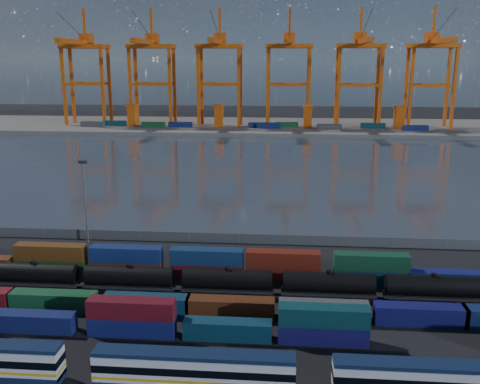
{
  "coord_description": "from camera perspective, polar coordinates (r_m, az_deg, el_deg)",
  "views": [
    {
      "loc": [
        8.5,
        -71.89,
        35.44
      ],
      "look_at": [
        0.0,
        30.0,
        10.0
      ],
      "focal_mm": 40.0,
      "sensor_mm": 36.0,
      "label": 1
    }
  ],
  "objects": [
    {
      "name": "ground",
      "position": [
        80.6,
        -1.81,
        -12.12
      ],
      "size": [
        700.0,
        700.0,
        0.0
      ],
      "primitive_type": "plane",
      "color": "black",
      "rests_on": "ground"
    },
    {
      "name": "straddle_carriers",
      "position": [
        273.51,
        2.47,
        8.16
      ],
      "size": [
        140.0,
        7.0,
        11.1
      ],
      "color": "#CF530E",
      "rests_on": "far_quay"
    },
    {
      "name": "container_row_north",
      "position": [
        89.38,
        -3.73,
        -7.87
      ],
      "size": [
        115.04,
        2.44,
        5.2
      ],
      "color": "navy",
      "rests_on": "ground"
    },
    {
      "name": "yard_light_mast",
      "position": [
        108.39,
        -16.19,
        -0.55
      ],
      "size": [
        1.6,
        0.4,
        16.6
      ],
      "color": "slate",
      "rests_on": "ground"
    },
    {
      "name": "quay_containers",
      "position": [
        269.98,
        0.6,
        7.13
      ],
      "size": [
        172.58,
        10.99,
        2.6
      ],
      "color": "navy",
      "rests_on": "far_quay"
    },
    {
      "name": "container_row_mid",
      "position": [
        79.53,
        -10.66,
        -11.67
      ],
      "size": [
        142.2,
        2.54,
        2.71
      ],
      "color": "#434549",
      "rests_on": "ground"
    },
    {
      "name": "passenger_train",
      "position": [
        61.66,
        -4.94,
        -18.54
      ],
      "size": [
        74.09,
        2.73,
        4.68
      ],
      "color": "silver",
      "rests_on": "ground"
    },
    {
      "name": "gantry_cranes",
      "position": [
        275.75,
        1.49,
        14.31
      ],
      "size": [
        198.27,
        44.67,
        60.49
      ],
      "color": "#CF530E",
      "rests_on": "ground"
    },
    {
      "name": "waterfront_fence",
      "position": [
        106.0,
        -0.09,
        -4.99
      ],
      "size": [
        160.12,
        0.12,
        2.2
      ],
      "color": "#595B5E",
      "rests_on": "ground"
    },
    {
      "name": "far_quay",
      "position": [
        284.11,
        3.04,
        6.99
      ],
      "size": [
        700.0,
        70.0,
        2.0
      ],
      "primitive_type": "cube",
      "color": "#514F4C",
      "rests_on": "ground"
    },
    {
      "name": "harbor_water",
      "position": [
        180.6,
        1.98,
        2.65
      ],
      "size": [
        700.0,
        700.0,
        0.0
      ],
      "primitive_type": "plane",
      "color": "#303945",
      "rests_on": "ground"
    },
    {
      "name": "container_row_south",
      "position": [
        74.51,
        -13.53,
        -13.04
      ],
      "size": [
        138.87,
        2.34,
        4.99
      ],
      "color": "#393D3E",
      "rests_on": "ground"
    },
    {
      "name": "tanker_string",
      "position": [
        83.31,
        4.03,
        -9.57
      ],
      "size": [
        122.86,
        3.08,
        4.41
      ],
      "color": "black",
      "rests_on": "ground"
    }
  ]
}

